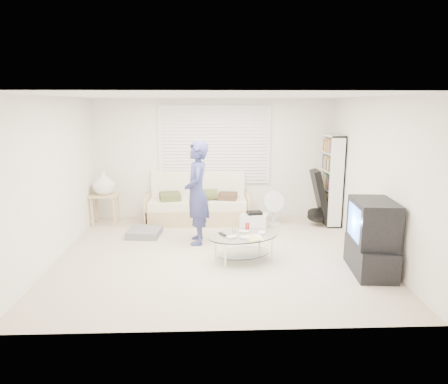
{
  "coord_description": "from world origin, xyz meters",
  "views": [
    {
      "loc": [
        -0.11,
        -6.11,
        2.36
      ],
      "look_at": [
        0.13,
        0.3,
        0.97
      ],
      "focal_mm": 32.0,
      "sensor_mm": 36.0,
      "label": 1
    }
  ],
  "objects_px": {
    "tv_unit": "(372,238)",
    "coffee_table": "(244,240)",
    "futon_sofa": "(198,206)",
    "bookshelf": "(331,180)"
  },
  "relations": [
    {
      "from": "coffee_table",
      "to": "futon_sofa",
      "type": "bearing_deg",
      "value": 109.38
    },
    {
      "from": "futon_sofa",
      "to": "bookshelf",
      "type": "relative_size",
      "value": 1.17
    },
    {
      "from": "tv_unit",
      "to": "coffee_table",
      "type": "bearing_deg",
      "value": 164.81
    },
    {
      "from": "coffee_table",
      "to": "bookshelf",
      "type": "bearing_deg",
      "value": 45.66
    },
    {
      "from": "futon_sofa",
      "to": "bookshelf",
      "type": "bearing_deg",
      "value": -4.36
    },
    {
      "from": "tv_unit",
      "to": "coffee_table",
      "type": "distance_m",
      "value": 1.86
    },
    {
      "from": "bookshelf",
      "to": "coffee_table",
      "type": "bearing_deg",
      "value": -134.34
    },
    {
      "from": "futon_sofa",
      "to": "bookshelf",
      "type": "xyz_separation_m",
      "value": [
        2.67,
        -0.2,
        0.56
      ]
    },
    {
      "from": "tv_unit",
      "to": "coffee_table",
      "type": "relative_size",
      "value": 0.83
    },
    {
      "from": "tv_unit",
      "to": "coffee_table",
      "type": "height_order",
      "value": "tv_unit"
    }
  ]
}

